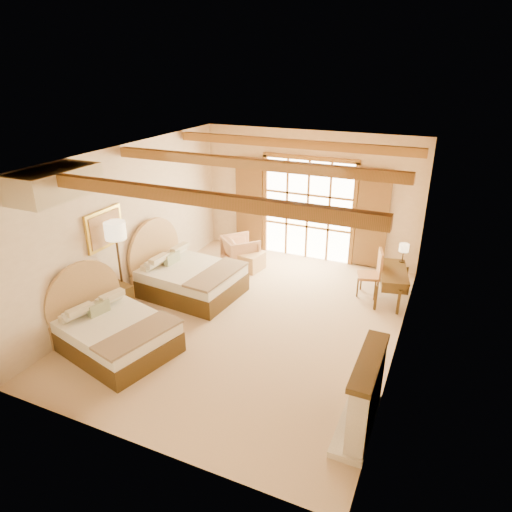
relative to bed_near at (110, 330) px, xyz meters
The scene contains 19 objects.
floor 2.66m from the bed_near, 45.61° to the left, with size 7.00×7.00×0.00m, color tan.
wall_back 5.82m from the bed_near, 71.11° to the left, with size 5.50×5.50×0.00m, color beige.
wall_left 2.42m from the bed_near, 115.79° to the left, with size 7.00×7.00×0.00m, color beige.
wall_right 5.11m from the bed_near, 22.28° to the left, with size 7.00×7.00×0.00m, color beige.
ceiling 3.86m from the bed_near, 45.61° to the left, with size 7.00×7.00×0.00m, color #BB7D3A.
ceiling_beams 3.77m from the bed_near, 45.61° to the left, with size 5.39×4.60×0.18m, color #9C6130, non-canonical shape.
french_doors 5.70m from the bed_near, 70.91° to the left, with size 3.95×0.08×2.60m.
fireplace 4.44m from the bed_near, ahead, with size 0.46×1.40×1.16m.
painting 1.97m from the bed_near, 127.32° to the left, with size 0.06×0.95×0.75m.
canopy_valance 2.63m from the bed_near, 167.97° to the right, with size 0.70×1.40×0.45m, color beige.
bed_near is the anchor object (origin of this frame).
bed_far 2.36m from the bed_near, 88.98° to the left, with size 2.18×1.73×1.35m.
nightstand 1.12m from the bed_near, 125.33° to the left, with size 0.55×0.55×0.66m, color #493212.
floor_lamp 1.83m from the bed_near, 119.19° to the left, with size 0.40×0.40×1.90m.
armchair 4.23m from the bed_near, 83.16° to the left, with size 0.78×0.80×0.73m, color tan.
ottoman 4.13m from the bed_near, 78.32° to the left, with size 0.58×0.58×0.42m, color tan.
desk 5.72m from the bed_near, 42.37° to the left, with size 0.79×1.34×0.68m.
desk_chair 5.38m from the bed_near, 45.71° to the left, with size 0.58×0.57×1.04m.
desk_lamp 6.17m from the bed_near, 45.32° to the left, with size 0.21×0.21×0.41m.
Camera 1 is at (3.24, -7.05, 4.69)m, focal length 32.00 mm.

